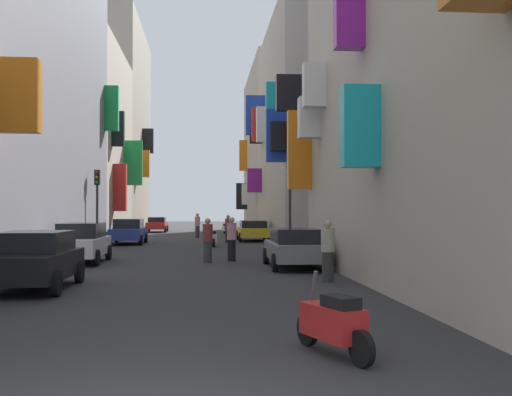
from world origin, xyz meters
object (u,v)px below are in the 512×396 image
(parked_car_red, at_px, (157,224))
(pedestrian_crossing, at_px, (208,241))
(parked_car_blue, at_px, (128,231))
(pedestrian_far_away, at_px, (232,239))
(pedestrian_near_left, at_px, (328,251))
(scooter_red, at_px, (333,322))
(traffic_light_far_corner, at_px, (290,185))
(pedestrian_near_right, at_px, (197,226))
(pedestrian_mid_street, at_px, (228,229))
(parked_car_grey, at_px, (295,247))
(parked_car_white, at_px, (81,242))
(scooter_silver, at_px, (226,228))
(scooter_white, at_px, (212,238))
(parked_car_yellow, at_px, (253,230))
(traffic_light_near_corner, at_px, (97,195))
(parked_car_black, at_px, (33,259))

(parked_car_red, relative_size, pedestrian_crossing, 2.57)
(parked_car_blue, bearing_deg, pedestrian_far_away, -66.00)
(pedestrian_near_left, bearing_deg, pedestrian_crossing, 117.30)
(scooter_red, xyz_separation_m, traffic_light_far_corner, (2.04, 18.60, 2.66))
(parked_car_blue, xyz_separation_m, pedestrian_far_away, (5.53, -12.42, 0.09))
(pedestrian_near_right, bearing_deg, pedestrian_mid_street, -73.20)
(parked_car_blue, height_order, pedestrian_crossing, pedestrian_crossing)
(parked_car_grey, distance_m, pedestrian_crossing, 3.76)
(parked_car_blue, relative_size, parked_car_white, 1.05)
(scooter_silver, xyz_separation_m, traffic_light_far_corner, (2.04, -23.79, 2.66))
(scooter_white, bearing_deg, parked_car_yellow, 64.50)
(scooter_white, xyz_separation_m, scooter_silver, (1.37, 17.33, 0.00))
(pedestrian_far_away, bearing_deg, parked_car_grey, -54.43)
(parked_car_grey, relative_size, pedestrian_near_left, 2.52)
(parked_car_blue, relative_size, traffic_light_near_corner, 1.08)
(scooter_red, distance_m, scooter_silver, 42.38)
(pedestrian_mid_street, bearing_deg, scooter_silver, 88.61)
(parked_car_white, xyz_separation_m, scooter_white, (5.07, 9.83, -0.32))
(parked_car_grey, distance_m, scooter_silver, 29.77)
(parked_car_yellow, height_order, pedestrian_near_left, pedestrian_near_left)
(scooter_silver, height_order, traffic_light_far_corner, traffic_light_far_corner)
(scooter_white, xyz_separation_m, scooter_red, (1.37, -25.06, -0.00))
(parked_car_red, relative_size, pedestrian_far_away, 2.53)
(pedestrian_crossing, bearing_deg, scooter_red, -83.68)
(scooter_silver, relative_size, pedestrian_near_right, 1.11)
(parked_car_red, distance_m, pedestrian_near_left, 39.48)
(scooter_red, height_order, pedestrian_crossing, pedestrian_crossing)
(parked_car_blue, height_order, pedestrian_mid_street, pedestrian_mid_street)
(scooter_red, bearing_deg, scooter_white, 93.13)
(traffic_light_near_corner, bearing_deg, parked_car_grey, -49.10)
(pedestrian_far_away, bearing_deg, scooter_red, -87.40)
(scooter_red, distance_m, pedestrian_mid_street, 28.70)
(scooter_white, relative_size, pedestrian_near_right, 1.10)
(parked_car_grey, xyz_separation_m, scooter_red, (-1.37, -12.65, -0.26))
(parked_car_blue, xyz_separation_m, scooter_silver, (6.23, 14.42, -0.31))
(parked_car_blue, height_order, traffic_light_far_corner, traffic_light_far_corner)
(parked_car_grey, xyz_separation_m, traffic_light_near_corner, (-8.46, 9.77, 2.01))
(pedestrian_near_left, relative_size, traffic_light_far_corner, 0.37)
(pedestrian_mid_street, bearing_deg, scooter_white, -105.91)
(parked_car_blue, distance_m, pedestrian_far_away, 13.59)
(pedestrian_near_right, bearing_deg, parked_car_black, -97.91)
(parked_car_black, xyz_separation_m, pedestrian_crossing, (4.46, 7.35, 0.08))
(parked_car_grey, xyz_separation_m, parked_car_red, (-7.41, 34.53, -0.01))
(pedestrian_near_left, xyz_separation_m, pedestrian_mid_street, (-2.00, 20.23, -0.01))
(parked_car_grey, xyz_separation_m, parked_car_white, (-7.81, 2.58, 0.06))
(parked_car_black, bearing_deg, parked_car_white, 92.48)
(parked_car_blue, relative_size, parked_car_yellow, 0.97)
(scooter_silver, distance_m, traffic_light_far_corner, 24.02)
(traffic_light_near_corner, bearing_deg, parked_car_yellow, 44.62)
(pedestrian_far_away, bearing_deg, traffic_light_near_corner, 132.92)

